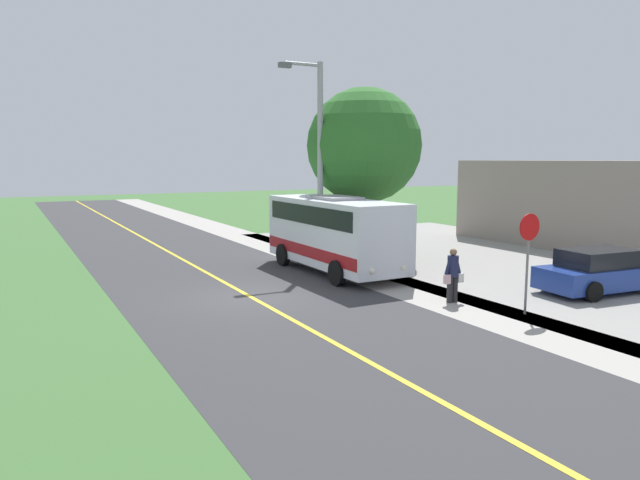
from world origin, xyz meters
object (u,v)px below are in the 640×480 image
stop_sign (528,246)px  tree_curbside (364,146)px  pedestrian_with_bags (453,274)px  street_light_pole (318,154)px  parked_car_near (601,272)px  shuttle_bus_front (334,231)px

stop_sign → tree_curbside: size_ratio=0.38×
pedestrian_with_bags → street_light_pole: street_light_pole is taller
tree_curbside → parked_car_near: bearing=107.5°
street_light_pole → tree_curbside: (-2.52, -0.35, 0.39)m
stop_sign → street_light_pole: street_light_pole is taller
shuttle_bus_front → pedestrian_with_bags: size_ratio=4.38×
parked_car_near → pedestrian_with_bags: bearing=-13.4°
shuttle_bus_front → street_light_pole: (-0.41, -2.14, 2.95)m
shuttle_bus_front → tree_curbside: (-2.93, -2.49, 3.34)m
shuttle_bus_front → parked_car_near: shuttle_bus_front is taller
street_light_pole → shuttle_bus_front: bearing=79.1°
tree_curbside → shuttle_bus_front: bearing=40.3°
tree_curbside → stop_sign: bearing=83.0°
street_light_pole → stop_sign: bearing=96.8°
stop_sign → tree_curbside: (-1.30, -10.58, 3.00)m
stop_sign → shuttle_bus_front: bearing=-78.6°
pedestrian_with_bags → tree_curbside: bearing=-104.4°
pedestrian_with_bags → tree_curbside: tree_curbside is taller
tree_curbside → street_light_pole: bearing=8.0°
pedestrian_with_bags → street_light_pole: 8.95m
street_light_pole → pedestrian_with_bags: bearing=92.3°
shuttle_bus_front → street_light_pole: size_ratio=0.88×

